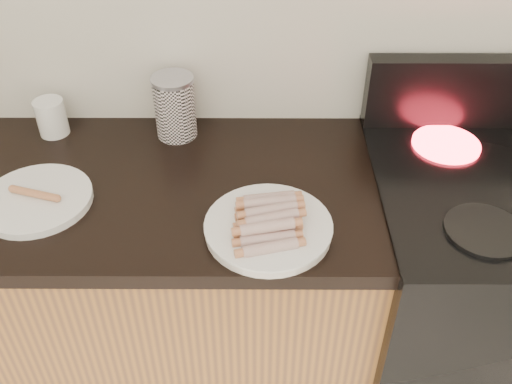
{
  "coord_description": "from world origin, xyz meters",
  "views": [
    {
      "loc": [
        0.1,
        0.58,
        1.78
      ],
      "look_at": [
        0.1,
        1.62,
        0.93
      ],
      "focal_mm": 40.0,
      "sensor_mm": 36.0,
      "label": 1
    }
  ],
  "objects_px": {
    "main_plate": "(268,229)",
    "side_plate": "(36,200)",
    "canister": "(175,107)",
    "mug": "(51,117)",
    "stove": "(485,305)"
  },
  "relations": [
    {
      "from": "side_plate",
      "to": "mug",
      "type": "xyz_separation_m",
      "value": [
        -0.04,
        0.3,
        0.04
      ]
    },
    {
      "from": "side_plate",
      "to": "mug",
      "type": "relative_size",
      "value": 2.6
    },
    {
      "from": "stove",
      "to": "mug",
      "type": "relative_size",
      "value": 8.97
    },
    {
      "from": "stove",
      "to": "main_plate",
      "type": "distance_m",
      "value": 0.81
    },
    {
      "from": "main_plate",
      "to": "side_plate",
      "type": "xyz_separation_m",
      "value": [
        -0.55,
        0.1,
        -0.0
      ]
    },
    {
      "from": "stove",
      "to": "canister",
      "type": "distance_m",
      "value": 1.07
    },
    {
      "from": "side_plate",
      "to": "canister",
      "type": "relative_size",
      "value": 1.5
    },
    {
      "from": "main_plate",
      "to": "side_plate",
      "type": "relative_size",
      "value": 1.08
    },
    {
      "from": "stove",
      "to": "mug",
      "type": "distance_m",
      "value": 1.36
    },
    {
      "from": "stove",
      "to": "side_plate",
      "type": "distance_m",
      "value": 1.29
    },
    {
      "from": "main_plate",
      "to": "side_plate",
      "type": "bearing_deg",
      "value": 169.71
    },
    {
      "from": "main_plate",
      "to": "canister",
      "type": "relative_size",
      "value": 1.62
    },
    {
      "from": "canister",
      "to": "mug",
      "type": "relative_size",
      "value": 1.74
    },
    {
      "from": "canister",
      "to": "side_plate",
      "type": "bearing_deg",
      "value": -135.54
    },
    {
      "from": "canister",
      "to": "mug",
      "type": "bearing_deg",
      "value": 179.07
    }
  ]
}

